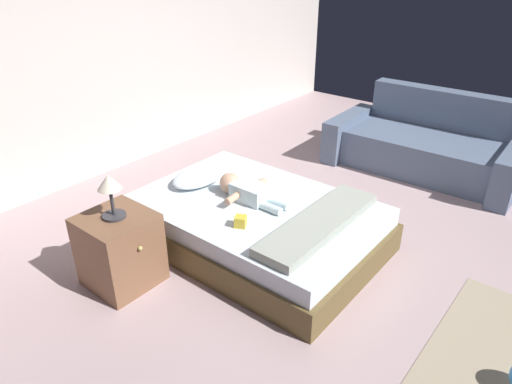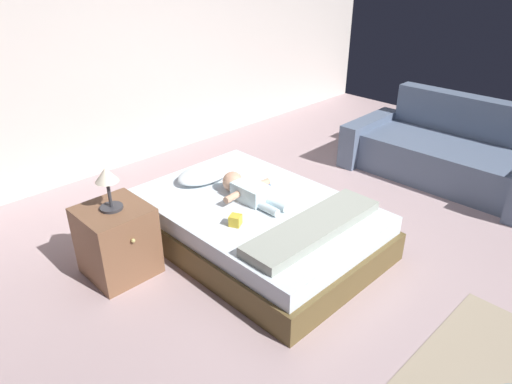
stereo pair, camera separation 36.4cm
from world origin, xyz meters
The scene contains 12 objects.
ground_plane centered at (0.00, 0.00, 0.00)m, with size 8.00×8.00×0.00m, color #B79C9E.
wall_behind_bed centered at (0.00, 3.00, 1.37)m, with size 8.00×0.12×2.73m, color silver.
bed centered at (-0.23, 0.79, 0.18)m, with size 1.33×1.94×0.38m.
pillow centered at (-0.24, 1.41, 0.43)m, with size 0.54×0.34×0.10m.
baby centered at (-0.22, 0.91, 0.45)m, with size 0.48×0.64×0.17m.
toothbrush centered at (0.08, 0.97, 0.39)m, with size 0.08×0.12×0.02m.
couch centered at (2.12, 0.29, 0.26)m, with size 1.08×1.99×0.80m.
nightstand centered at (-1.23, 1.24, 0.27)m, with size 0.47×0.50×0.54m.
lamp centered at (-1.23, 1.24, 0.77)m, with size 0.16×0.16×0.32m.
rug centered at (-0.22, -1.21, 0.00)m, with size 1.22×0.96×0.01m.
blanket centered at (-0.23, 0.21, 0.41)m, with size 1.19×0.32×0.07m.
toy_block centered at (-0.57, 0.66, 0.42)m, with size 0.11×0.11×0.08m.
Camera 2 is at (-2.50, -1.51, 2.17)m, focal length 32.60 mm.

